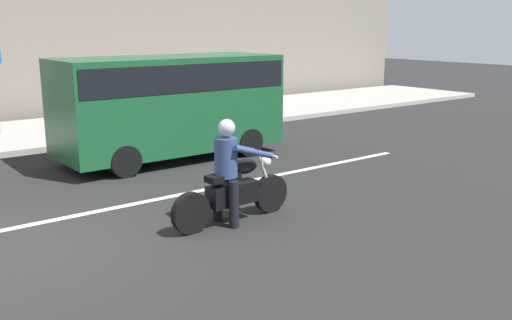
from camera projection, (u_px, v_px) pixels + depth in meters
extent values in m
plane|color=black|center=(17.00, 250.00, 7.55)|extent=(80.00, 80.00, 0.00)
cylinder|color=black|center=(270.00, 193.00, 9.05)|extent=(0.61, 0.15, 0.61)
cylinder|color=black|center=(191.00, 213.00, 8.10)|extent=(0.61, 0.15, 0.61)
cylinder|color=silver|center=(265.00, 174.00, 8.90)|extent=(0.35, 0.07, 0.74)
cube|color=black|center=(233.00, 194.00, 8.54)|extent=(0.85, 0.32, 0.32)
ellipsoid|color=black|center=(244.00, 167.00, 8.59)|extent=(0.49, 0.26, 0.22)
cube|color=black|center=(223.00, 178.00, 8.36)|extent=(0.53, 0.27, 0.10)
cylinder|color=silver|center=(262.00, 153.00, 8.78)|extent=(0.08, 0.70, 0.04)
sphere|color=silver|center=(266.00, 161.00, 8.86)|extent=(0.17, 0.17, 0.17)
cylinder|color=silver|center=(210.00, 203.00, 8.50)|extent=(0.70, 0.11, 0.07)
cylinder|color=black|center=(234.00, 204.00, 8.33)|extent=(0.16, 0.16, 0.71)
cylinder|color=black|center=(217.00, 198.00, 8.62)|extent=(0.16, 0.16, 0.71)
cylinder|color=navy|center=(226.00, 158.00, 8.33)|extent=(0.36, 0.36, 0.58)
cylinder|color=navy|center=(254.00, 152.00, 8.37)|extent=(0.73, 0.13, 0.30)
cylinder|color=navy|center=(235.00, 147.00, 8.70)|extent=(0.73, 0.13, 0.30)
sphere|color=tan|center=(227.00, 130.00, 8.25)|extent=(0.20, 0.20, 0.20)
sphere|color=#B7B7BC|center=(227.00, 128.00, 8.24)|extent=(0.25, 0.25, 0.25)
cube|color=#164C28|center=(170.00, 103.00, 12.49)|extent=(4.89, 1.90, 2.02)
cube|color=black|center=(169.00, 75.00, 12.35)|extent=(4.75, 1.93, 0.56)
cylinder|color=black|center=(227.00, 137.00, 13.61)|extent=(0.64, 1.96, 0.64)
cylinder|color=black|center=(107.00, 153.00, 11.81)|extent=(0.64, 1.96, 0.64)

